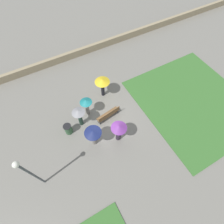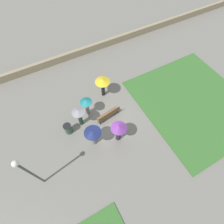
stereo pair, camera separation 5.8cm
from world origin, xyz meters
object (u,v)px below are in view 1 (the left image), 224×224
lamp_post (28,172)px  crowd_person_navy (93,134)px  trash_bin (68,129)px  crowd_person_yellow (102,83)px  crowd_person_teal (86,104)px  crowd_person_grey (79,114)px  crowd_person_purple (119,130)px  park_bench (108,115)px

lamp_post → crowd_person_navy: 4.29m
trash_bin → crowd_person_yellow: size_ratio=0.49×
crowd_person_teal → trash_bin: bearing=-85.9°
crowd_person_yellow → crowd_person_navy: 4.38m
crowd_person_yellow → crowd_person_grey: same height
trash_bin → crowd_person_teal: (-1.92, -0.80, 0.85)m
lamp_post → crowd_person_teal: bearing=-143.9°
crowd_person_teal → crowd_person_navy: 2.56m
crowd_person_navy → crowd_person_grey: size_ratio=0.98×
crowd_person_teal → crowd_person_navy: bearing=-32.5°
crowd_person_yellow → crowd_person_grey: (2.74, 1.70, -0.14)m
trash_bin → crowd_person_grey: size_ratio=0.49×
trash_bin → crowd_person_purple: size_ratio=0.48×
park_bench → crowd_person_teal: 1.87m
lamp_post → trash_bin: lamp_post is taller
crowd_person_navy → crowd_person_grey: (0.22, -1.88, -0.03)m
crowd_person_purple → crowd_person_navy: crowd_person_purple is taller
crowd_person_purple → crowd_person_yellow: bearing=148.8°
crowd_person_yellow → crowd_person_navy: crowd_person_yellow is taller
park_bench → trash_bin: size_ratio=2.14×
crowd_person_purple → park_bench: bearing=154.9°
trash_bin → crowd_person_navy: bearing=127.9°
lamp_post → crowd_person_yellow: lamp_post is taller
park_bench → crowd_person_grey: crowd_person_grey is taller
park_bench → crowd_person_yellow: bearing=-115.2°
crowd_person_yellow → crowd_person_teal: bearing=22.7°
lamp_post → crowd_person_purple: size_ratio=2.21×
crowd_person_grey → crowd_person_teal: bearing=-62.2°
crowd_person_navy → crowd_person_teal: bearing=58.0°
crowd_person_teal → crowd_person_grey: size_ratio=0.94×
crowd_person_teal → crowd_person_yellow: size_ratio=0.94×
trash_bin → crowd_person_navy: (-1.31, 1.68, 0.94)m
crowd_person_grey → crowd_person_navy: bearing=178.8°
crowd_person_navy → crowd_person_grey: bearing=78.6°
crowd_person_teal → crowd_person_purple: crowd_person_purple is taller
park_bench → crowd_person_teal: (1.22, -1.14, 0.83)m
crowd_person_yellow → crowd_person_grey: size_ratio=1.00×
park_bench → lamp_post: lamp_post is taller
trash_bin → crowd_person_grey: 1.43m
park_bench → lamp_post: bearing=12.5°
lamp_post → crowd_person_purple: 5.81m
crowd_person_purple → crowd_person_grey: bearing=-161.2°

